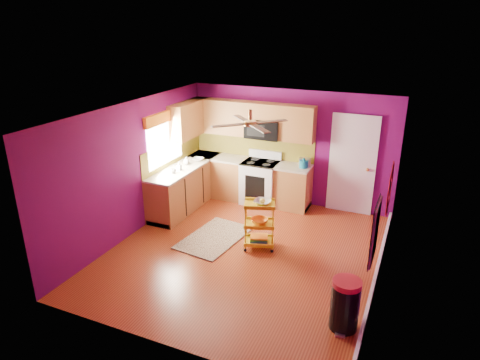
% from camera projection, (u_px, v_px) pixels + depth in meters
% --- Properties ---
extents(ground, '(5.00, 5.00, 0.00)m').
position_uv_depth(ground, '(245.00, 252.00, 7.54)').
color(ground, maroon).
rests_on(ground, ground).
extents(room_envelope, '(4.54, 5.04, 2.52)m').
position_uv_depth(room_envelope, '(247.00, 165.00, 6.95)').
color(room_envelope, '#600A53').
rests_on(room_envelope, ground).
extents(lower_cabinets, '(2.81, 2.31, 0.94)m').
position_uv_depth(lower_cabinets, '(221.00, 184.00, 9.45)').
color(lower_cabinets, brown).
rests_on(lower_cabinets, ground).
extents(electric_range, '(0.76, 0.66, 1.13)m').
position_uv_depth(electric_range, '(260.00, 182.00, 9.44)').
color(electric_range, white).
rests_on(electric_range, ground).
extents(upper_cabinetry, '(2.80, 2.30, 1.26)m').
position_uv_depth(upper_cabinetry, '(231.00, 120.00, 9.23)').
color(upper_cabinetry, brown).
rests_on(upper_cabinetry, ground).
extents(left_window, '(0.08, 1.35, 1.08)m').
position_uv_depth(left_window, '(165.00, 131.00, 8.65)').
color(left_window, white).
rests_on(left_window, ground).
extents(panel_door, '(0.95, 0.11, 2.15)m').
position_uv_depth(panel_door, '(352.00, 166.00, 8.79)').
color(panel_door, white).
rests_on(panel_door, ground).
extents(right_wall_art, '(0.04, 2.74, 1.04)m').
position_uv_depth(right_wall_art, '(384.00, 206.00, 5.91)').
color(right_wall_art, black).
rests_on(right_wall_art, ground).
extents(ceiling_fan, '(1.01, 1.01, 0.26)m').
position_uv_depth(ceiling_fan, '(250.00, 123.00, 6.90)').
color(ceiling_fan, '#BF8C3F').
rests_on(ceiling_fan, ground).
extents(shag_rug, '(1.08, 1.57, 0.02)m').
position_uv_depth(shag_rug, '(214.00, 238.00, 8.03)').
color(shag_rug, '#311C10').
rests_on(shag_rug, ground).
extents(rolling_cart, '(0.63, 0.54, 0.96)m').
position_uv_depth(rolling_cart, '(260.00, 223.00, 7.54)').
color(rolling_cart, gold).
rests_on(rolling_cart, ground).
extents(trash_can, '(0.44, 0.45, 0.73)m').
position_uv_depth(trash_can, '(345.00, 305.00, 5.60)').
color(trash_can, black).
rests_on(trash_can, ground).
extents(teal_kettle, '(0.18, 0.18, 0.21)m').
position_uv_depth(teal_kettle, '(304.00, 164.00, 8.91)').
color(teal_kettle, '#126C88').
rests_on(teal_kettle, lower_cabinets).
extents(toaster, '(0.22, 0.15, 0.18)m').
position_uv_depth(toaster, '(305.00, 162.00, 8.99)').
color(toaster, beige).
rests_on(toaster, lower_cabinets).
extents(soap_bottle_a, '(0.08, 0.08, 0.18)m').
position_uv_depth(soap_bottle_a, '(179.00, 166.00, 8.76)').
color(soap_bottle_a, '#EA3F72').
rests_on(soap_bottle_a, lower_cabinets).
extents(soap_bottle_b, '(0.13, 0.13, 0.17)m').
position_uv_depth(soap_bottle_b, '(186.00, 161.00, 9.10)').
color(soap_bottle_b, white).
rests_on(soap_bottle_b, lower_cabinets).
extents(counter_dish, '(0.23, 0.23, 0.06)m').
position_uv_depth(counter_dish, '(198.00, 159.00, 9.37)').
color(counter_dish, white).
rests_on(counter_dish, lower_cabinets).
extents(counter_cup, '(0.12, 0.12, 0.09)m').
position_uv_depth(counter_cup, '(173.00, 171.00, 8.61)').
color(counter_cup, white).
rests_on(counter_cup, lower_cabinets).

